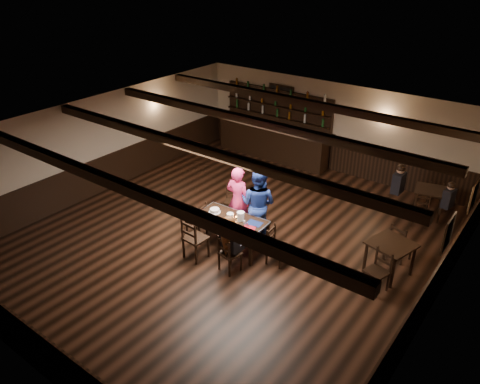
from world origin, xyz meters
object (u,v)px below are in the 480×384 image
Objects in this scene: dining_table at (231,222)px; man_blue at (258,204)px; chair_near_left at (192,236)px; bar_counter at (274,136)px; woman_pink at (238,200)px; cake at (215,211)px; chair_near_right at (227,252)px.

man_blue is (0.25, 0.69, 0.22)m from dining_table.
chair_near_left is at bearing -113.77° from dining_table.
woman_pink is at bearing -66.97° from bar_counter.
chair_near_left is at bearing -73.32° from bar_counter.
bar_counter is (-1.76, 5.87, 0.14)m from chair_near_left.
woman_pink is (0.10, 1.50, 0.27)m from chair_near_left.
man_blue reaches higher than woman_pink.
woman_pink is 0.94× the size of man_blue.
bar_counter is (-2.14, 5.00, 0.05)m from dining_table.
bar_counter reaches higher than man_blue.
man_blue is at bearing -60.99° from bar_counter.
chair_near_left is 1.52m from woman_pink.
man_blue is at bearing 43.77° from cake.
dining_table is 0.92× the size of man_blue.
dining_table is 0.49m from cake.
man_blue is 0.45× the size of bar_counter.
cake is (-0.72, -0.69, -0.11)m from man_blue.
woman_pink is at bearing 86.16° from chair_near_left.
woman_pink is 0.54m from man_blue.
woman_pink reaches higher than cake.
woman_pink is (-0.28, 0.63, 0.17)m from dining_table.
cake is at bearing 68.16° from woman_pink.
chair_near_left is at bearing 60.87° from man_blue.
bar_counter is at bearing -71.55° from woman_pink.
chair_near_left is 0.55× the size of man_blue.
dining_table is at bearing -0.29° from cake.
woman_pink is at bearing -0.05° from man_blue.
dining_table is 0.41× the size of bar_counter.
man_blue is (0.53, 0.07, 0.05)m from woman_pink.
chair_near_right reaches higher than cake.
chair_near_left is 0.25× the size of bar_counter.
woman_pink reaches higher than chair_near_right.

